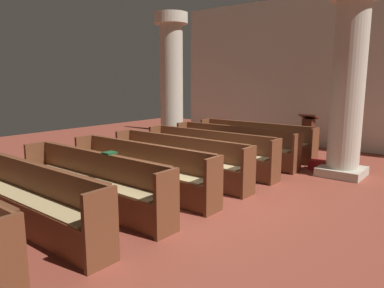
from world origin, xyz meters
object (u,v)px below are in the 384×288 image
Objects in this scene: hymn_book at (110,153)px; pew_row_0 at (255,138)px; pew_row_5 at (92,180)px; pillar_far_side at (172,80)px; kneeler_box_red at (318,165)px; pew_row_3 at (178,158)px; pew_row_1 at (234,144)px; pew_row_6 at (27,196)px; pew_row_2 at (209,150)px; pillar_aisle_side at (348,80)px; pew_row_4 at (140,167)px; lectern at (308,136)px.

pew_row_0 is at bearing 92.58° from hymn_book.
pillar_far_side reaches higher than pew_row_5.
kneeler_box_red is (4.32, 0.16, -1.90)m from pillar_far_side.
pew_row_3 is 9.29× the size of kneeler_box_red.
pew_row_1 is 2.08m from pew_row_3.
pew_row_0 is 6.25m from pew_row_6.
pew_row_5 is (0.00, -5.21, 0.00)m from pew_row_0.
pew_row_3 is 3.29m from kneeler_box_red.
pew_row_5 is at bearing 90.00° from pew_row_6.
pew_row_2 is at bearing -90.00° from pew_row_1.
pew_row_2 is 3.25m from pillar_aisle_side.
pew_row_3 is at bearing 90.00° from pew_row_6.
pillar_aisle_side is (2.47, 4.57, 1.54)m from pew_row_5.
pillar_far_side is at bearing 148.87° from pew_row_2.
pew_row_4 is (0.00, -2.08, 0.00)m from pew_row_2.
lectern is (0.92, 1.38, -0.02)m from pew_row_0.
pew_row_5 and pew_row_6 have the same top height.
lectern is at bearing 83.76° from hymn_book.
pew_row_3 and pew_row_4 have the same top height.
pew_row_6 is at bearing -113.80° from pillar_aisle_side.
pew_row_1 is at bearing 90.00° from pew_row_5.
hymn_book is 0.53× the size of kneeler_box_red.
pew_row_2 reaches higher than kneeler_box_red.
pillar_far_side is (-4.90, 0.02, 0.00)m from pillar_aisle_side.
pew_row_5 is at bearing -98.00° from lectern.
pillar_far_side is at bearing 134.05° from pew_row_3.
hymn_book is (2.65, -4.40, -1.11)m from pillar_far_side.
pew_row_1 is 1.00× the size of pew_row_3.
pew_row_2 is 0.86× the size of pillar_aisle_side.
hymn_book is (-2.25, -4.38, -1.11)m from pillar_aisle_side.
pew_row_1 and pew_row_3 have the same top height.
pew_row_2 and pew_row_3 have the same top height.
pillar_far_side is (-2.42, 1.46, 1.54)m from pew_row_2.
pillar_far_side is (-2.42, 2.51, 1.54)m from pew_row_3.
pew_row_2 is 17.65× the size of hymn_book.
hymn_book is 4.91m from kneeler_box_red.
pew_row_2 is at bearing -139.46° from kneeler_box_red.
kneeler_box_red is at bearing 54.55° from pew_row_3.
pew_row_5 is (0.00, -1.04, 0.00)m from pew_row_4.
kneeler_box_red is at bearing 2.07° from pillar_far_side.
pew_row_4 is (0.00, -4.17, 0.00)m from pew_row_0.
pew_row_4 is (0.00, -3.12, 0.00)m from pew_row_1.
pew_row_1 is 3.12m from pew_row_4.
pillar_aisle_side is at bearing 61.55° from pew_row_5.
pillar_aisle_side is (2.47, 5.61, 1.54)m from pew_row_6.
pew_row_4 and pew_row_5 have the same top height.
pew_row_0 and pew_row_4 have the same top height.
pew_row_6 reaches higher than kneeler_box_red.
pew_row_0 is 1.00× the size of pew_row_2.
pew_row_1 is 0.86× the size of pillar_far_side.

